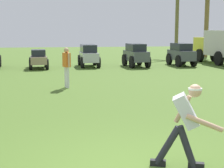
{
  "coord_description": "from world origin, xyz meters",
  "views": [
    {
      "loc": [
        -1.01,
        -5.05,
        2.24
      ],
      "look_at": [
        0.25,
        3.31,
        0.9
      ],
      "focal_mm": 55.0,
      "sensor_mm": 36.0,
      "label": 1
    }
  ],
  "objects": [
    {
      "name": "frisbee_thrower",
      "position": [
        0.95,
        0.06,
        0.79
      ],
      "size": [
        1.03,
        0.69,
        1.39
      ],
      "color": "#23232D",
      "rests_on": "ground_plane"
    },
    {
      "name": "box_truck",
      "position": [
        9.42,
        15.9,
        1.23
      ],
      "size": [
        1.75,
        5.97,
        2.2
      ],
      "color": "yellow",
      "rests_on": "ground_plane"
    },
    {
      "name": "parked_car_slot_e",
      "position": [
        3.56,
        15.46,
        0.74
      ],
      "size": [
        1.38,
        2.44,
        1.4
      ],
      "color": "#474C51",
      "rests_on": "ground_plane"
    },
    {
      "name": "parked_car_slot_c",
      "position": [
        -2.28,
        15.34,
        0.56
      ],
      "size": [
        1.24,
        2.26,
        1.1
      ],
      "color": "#998466",
      "rests_on": "ground_plane"
    },
    {
      "name": "teammate_near_sideline",
      "position": [
        -0.78,
        8.28,
        0.94
      ],
      "size": [
        0.32,
        0.48,
        1.56
      ],
      "color": "silver",
      "rests_on": "ground_plane"
    },
    {
      "name": "parked_car_slot_d",
      "position": [
        0.71,
        15.96,
        0.72
      ],
      "size": [
        1.24,
        2.44,
        1.34
      ],
      "color": "#B7BABF",
      "rests_on": "ground_plane"
    },
    {
      "name": "palm_tree_right_of_centre",
      "position": [
        10.94,
        21.99,
        3.3
      ],
      "size": [
        3.15,
        3.2,
        5.55
      ],
      "color": "brown",
      "rests_on": "ground_plane"
    },
    {
      "name": "parked_car_slot_f",
      "position": [
        6.52,
        15.66,
        0.74
      ],
      "size": [
        1.3,
        2.41,
        1.4
      ],
      "color": "#474C51",
      "rests_on": "ground_plane"
    },
    {
      "name": "palm_tree_left_of_centre",
      "position": [
        8.97,
        23.67,
        4.16
      ],
      "size": [
        3.43,
        3.2,
        6.71
      ],
      "color": "brown",
      "rests_on": "ground_plane"
    }
  ]
}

